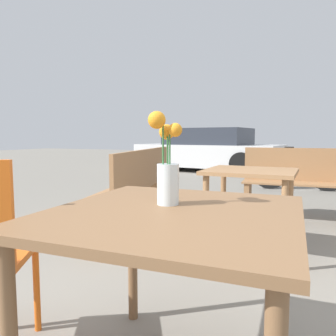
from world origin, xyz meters
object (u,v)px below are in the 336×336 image
object	(u,v)px
table_back	(250,186)
bicycle	(299,170)
bench_near	(324,181)
parked_car	(208,150)
table_front	(174,235)
flower_vase	(167,169)
bench_far	(139,183)

from	to	relation	value
table_back	bicycle	bearing A→B (deg)	86.21
bench_near	parked_car	distance (m)	5.75
table_front	flower_vase	distance (m)	0.26
bicycle	parked_car	size ratio (longest dim) A/B	0.40
flower_vase	table_back	distance (m)	1.57
flower_vase	table_back	xyz separation A→B (m)	(0.06, 1.55, -0.28)
flower_vase	bicycle	distance (m)	5.33
flower_vase	bicycle	bearing A→B (deg)	86.62
table_back	parked_car	distance (m)	6.82
flower_vase	parked_car	xyz separation A→B (m)	(-2.23, 7.97, -0.27)
bench_near	table_back	size ratio (longest dim) A/B	2.57
bench_far	bicycle	size ratio (longest dim) A/B	1.19
bench_near	bicycle	size ratio (longest dim) A/B	1.10
bench_far	parked_car	world-z (taller)	parked_car
bench_near	table_back	world-z (taller)	bench_near
table_back	bench_near	bearing A→B (deg)	67.58
bench_near	bicycle	xyz separation A→B (m)	(-0.35, 2.29, -0.11)
bench_far	parked_car	size ratio (longest dim) A/B	0.48
bench_far	parked_car	distance (m)	6.13
bench_far	bicycle	distance (m)	3.69
table_front	bench_far	world-z (taller)	bench_far
table_back	flower_vase	bearing A→B (deg)	-92.40
parked_car	bench_far	bearing A→B (deg)	-80.31
bicycle	bench_far	bearing A→B (deg)	-114.24
parked_car	table_back	bearing A→B (deg)	-70.33
table_front	parked_car	distance (m)	8.37
bench_far	bicycle	xyz separation A→B (m)	(1.51, 3.36, -0.12)
table_back	parked_car	bearing A→B (deg)	109.67
bench_far	table_back	world-z (taller)	bench_far
table_front	bench_far	bearing A→B (deg)	122.11
flower_vase	bench_near	xyz separation A→B (m)	(0.66, 3.00, -0.39)
bicycle	parked_car	bearing A→B (deg)	133.55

